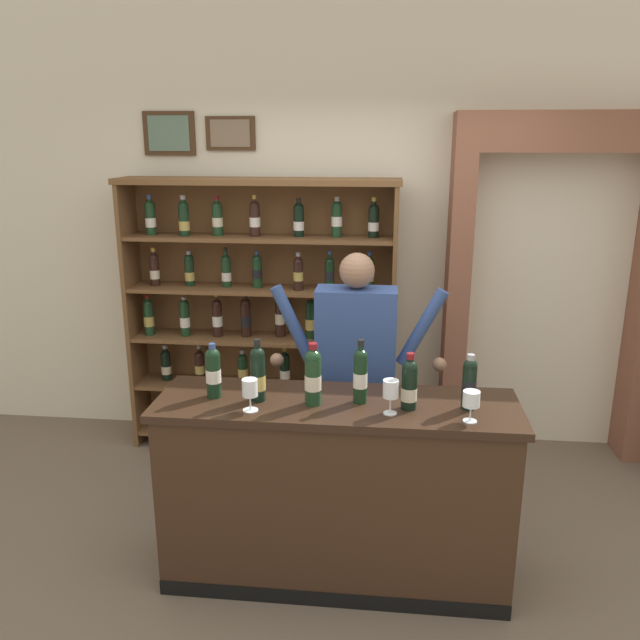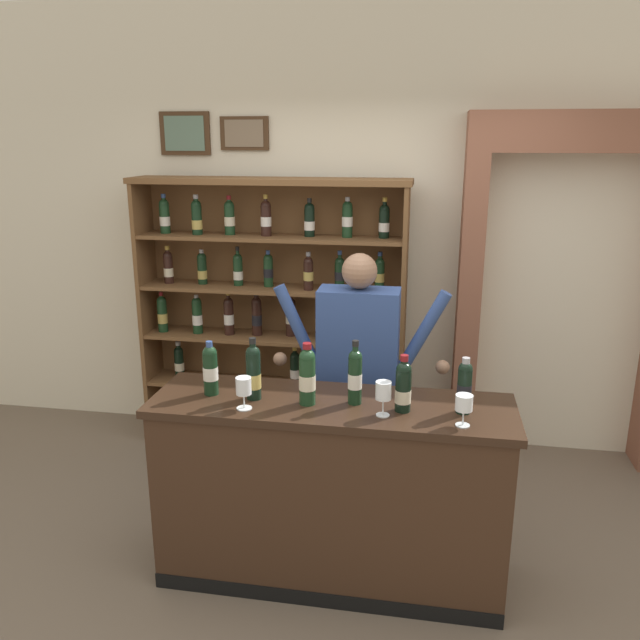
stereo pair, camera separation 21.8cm
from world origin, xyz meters
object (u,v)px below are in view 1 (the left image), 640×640
wine_glass_right (391,391)px  wine_glass_center (471,401)px  shopkeeper (356,357)px  tasting_bottle_super_tuscan (258,373)px  tasting_bottle_vin_santo (360,374)px  tasting_bottle_brunello (469,382)px  tasting_counter (336,491)px  tasting_bottle_bianco (313,375)px  tasting_bottle_prosecco (409,384)px  wine_shelf (262,310)px  tasting_bottle_grappa (214,371)px  wine_glass_left (250,390)px

wine_glass_right → wine_glass_center: wine_glass_right is taller
shopkeeper → tasting_bottle_super_tuscan: bearing=-125.2°
tasting_bottle_vin_santo → tasting_bottle_brunello: tasting_bottle_vin_santo is taller
tasting_counter → tasting_bottle_bianco: bearing=-161.2°
tasting_bottle_bianco → tasting_bottle_prosecco: 0.46m
wine_shelf → tasting_bottle_bianco: 1.61m
wine_shelf → wine_glass_right: bearing=-59.9°
tasting_bottle_grappa → tasting_bottle_super_tuscan: size_ratio=0.88×
wine_shelf → tasting_bottle_bianco: bearing=-70.0°
tasting_bottle_vin_santo → wine_glass_right: tasting_bottle_vin_santo is taller
wine_shelf → tasting_bottle_grappa: wine_shelf is taller
tasting_bottle_super_tuscan → wine_glass_center: size_ratio=2.13×
shopkeeper → tasting_counter: bearing=-95.8°
wine_glass_left → tasting_counter: bearing=20.6°
tasting_bottle_prosecco → wine_glass_center: bearing=-23.5°
shopkeeper → tasting_bottle_bianco: bearing=-104.9°
tasting_counter → tasting_bottle_super_tuscan: (-0.38, -0.02, 0.63)m
tasting_bottle_vin_santo → wine_glass_left: bearing=-163.0°
tasting_bottle_brunello → wine_glass_right: size_ratio=1.63×
tasting_counter → wine_glass_left: size_ratio=11.28×
tasting_bottle_grappa → wine_glass_left: tasting_bottle_grappa is taller
tasting_bottle_brunello → wine_glass_right: bearing=-164.9°
tasting_bottle_grappa → tasting_bottle_super_tuscan: bearing=-6.3°
tasting_bottle_prosecco → tasting_bottle_brunello: 0.28m
wine_glass_center → tasting_bottle_brunello: bearing=87.5°
tasting_counter → tasting_bottle_vin_santo: size_ratio=5.57×
wine_glass_right → shopkeeper: bearing=105.5°
tasting_bottle_super_tuscan → wine_glass_left: tasting_bottle_super_tuscan is taller
tasting_bottle_super_tuscan → wine_glass_right: tasting_bottle_super_tuscan is taller
shopkeeper → tasting_bottle_vin_santo: 0.62m
wine_glass_left → tasting_bottle_grappa: bearing=144.4°
tasting_bottle_super_tuscan → wine_glass_right: 0.65m
tasting_bottle_super_tuscan → wine_glass_left: (-0.01, -0.13, -0.03)m
tasting_bottle_prosecco → wine_glass_right: (-0.09, -0.07, -0.01)m
wine_shelf → tasting_bottle_vin_santo: size_ratio=6.14×
wine_glass_right → wine_glass_left: bearing=-176.9°
tasting_bottle_vin_santo → tasting_bottle_grappa: bearing=-179.9°
wine_shelf → tasting_bottle_brunello: (1.29, -1.49, 0.08)m
wine_shelf → wine_glass_left: wine_shelf is taller
shopkeeper → wine_glass_right: bearing=-74.5°
tasting_counter → tasting_bottle_brunello: size_ratio=6.55×
tasting_bottle_grappa → tasting_bottle_brunello: (1.24, -0.02, -0.00)m
wine_glass_left → tasting_bottle_super_tuscan: bearing=84.5°
tasting_bottle_super_tuscan → wine_glass_center: bearing=-8.0°
tasting_bottle_super_tuscan → tasting_counter: bearing=2.8°
tasting_bottle_prosecco → wine_glass_left: tasting_bottle_prosecco is taller
tasting_counter → tasting_bottle_grappa: size_ratio=6.42×
wine_glass_center → wine_glass_left: bearing=179.3°
tasting_counter → tasting_bottle_bianco: 0.65m
wine_shelf → tasting_bottle_bianco: wine_shelf is taller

